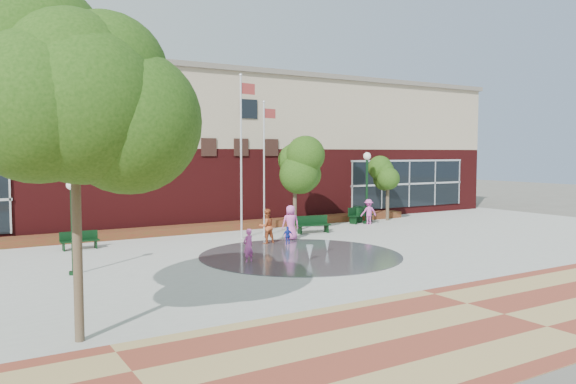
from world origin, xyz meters
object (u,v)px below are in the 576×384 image
bench_left (80,244)px  child_splash (248,246)px  tree_big_left (73,93)px  flagpole_left (242,148)px  flagpole_right (265,161)px  trash_can (358,214)px

bench_left → child_splash: (5.03, -6.43, 0.40)m
child_splash → tree_big_left: bearing=22.0°
tree_big_left → flagpole_left: bearing=49.6°
flagpole_right → trash_can: bearing=2.8°
tree_big_left → flagpole_right: bearing=46.3°
flagpole_left → tree_big_left: size_ratio=1.04×
child_splash → bench_left: bearing=-69.6°
flagpole_right → child_splash: size_ratio=5.18×
flagpole_left → bench_left: size_ratio=5.00×
tree_big_left → child_splash: size_ratio=5.86×
trash_can → child_splash: child_splash is taller
flagpole_right → trash_can: 8.55m
flagpole_right → flagpole_left: bearing=171.7°
flagpole_right → tree_big_left: (-11.36, -11.89, 1.72)m
trash_can → tree_big_left: 24.06m
flagpole_right → bench_left: (-8.92, 0.73, -3.60)m
trash_can → tree_big_left: (-18.98, -13.89, 5.06)m
bench_left → child_splash: bearing=-52.2°
trash_can → child_splash: 13.84m
bench_left → tree_big_left: bearing=-101.2°
tree_big_left → trash_can: bearing=36.2°
trash_can → bench_left: bearing=-175.6°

